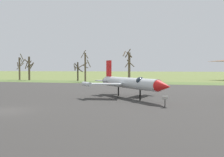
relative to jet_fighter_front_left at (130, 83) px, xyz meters
The scene contains 10 objects.
ground_plane 14.86m from the jet_fighter_front_left, 125.54° to the right, with size 600.00×600.00×0.00m, color olive.
asphalt_apron 9.34m from the jet_fighter_front_left, 159.61° to the left, with size 89.85×50.56×0.05m, color #383533.
grass_verge_strip 35.56m from the jet_fighter_front_left, 103.95° to the left, with size 149.85×12.00×0.06m, color #586F36.
jet_fighter_front_left is the anchor object (origin of this frame).
info_placard_front_left 7.83m from the jet_fighter_front_left, 53.36° to the right, with size 0.60×0.40×1.12m.
bare_tree_far_left 59.93m from the jet_fighter_front_left, 137.65° to the left, with size 2.87×2.53×8.54m.
bare_tree_left_of_center 56.63m from the jet_fighter_front_left, 135.47° to the left, with size 2.69×3.01×7.53m.
bare_tree_center 46.14m from the jet_fighter_front_left, 121.01° to the left, with size 3.39×2.54×5.68m.
bare_tree_right_of_center 40.23m from the jet_fighter_front_left, 119.13° to the left, with size 3.42×3.38×8.96m.
bare_tree_far_right 35.76m from the jet_fighter_front_left, 101.55° to the left, with size 3.01×2.92×9.04m.
Camera 1 is at (14.53, -18.61, 3.73)m, focal length 40.36 mm.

